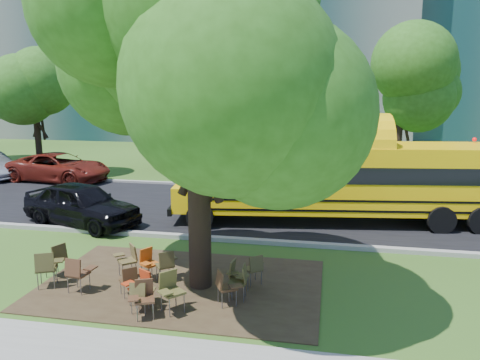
% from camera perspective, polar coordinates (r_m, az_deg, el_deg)
% --- Properties ---
extents(ground, '(160.00, 160.00, 0.00)m').
position_cam_1_polar(ground, '(13.04, -10.67, -11.18)').
color(ground, '#2D4D18').
rests_on(ground, ground).
extents(dirt_patch, '(7.00, 4.50, 0.03)m').
position_cam_1_polar(dirt_patch, '(12.28, -7.10, -12.46)').
color(dirt_patch, '#382819').
rests_on(dirt_patch, ground).
extents(asphalt_road, '(80.00, 8.00, 0.04)m').
position_cam_1_polar(asphalt_road, '(19.36, -3.05, -3.40)').
color(asphalt_road, black).
rests_on(asphalt_road, ground).
extents(kerb_near, '(80.00, 0.25, 0.14)m').
position_cam_1_polar(kerb_near, '(15.66, -6.62, -6.88)').
color(kerb_near, gray).
rests_on(kerb_near, ground).
extents(kerb_far, '(80.00, 0.25, 0.14)m').
position_cam_1_polar(kerb_far, '(23.24, -0.60, -0.74)').
color(kerb_far, gray).
rests_on(kerb_far, ground).
extents(building_main, '(38.00, 16.00, 22.00)m').
position_cam_1_polar(building_main, '(49.17, -4.08, 18.45)').
color(building_main, gray).
rests_on(building_main, ground).
extents(bg_tree_0, '(5.20, 5.20, 7.18)m').
position_cam_1_polar(bg_tree_0, '(29.30, -23.80, 9.70)').
color(bg_tree_0, black).
rests_on(bg_tree_0, ground).
extents(bg_tree_2, '(4.80, 4.80, 6.62)m').
position_cam_1_polar(bg_tree_2, '(28.80, -8.53, 9.80)').
color(bg_tree_2, black).
rests_on(bg_tree_2, ground).
extents(bg_tree_3, '(5.60, 5.60, 7.84)m').
position_cam_1_polar(bg_tree_3, '(25.38, 19.13, 10.95)').
color(bg_tree_3, black).
rests_on(bg_tree_3, ground).
extents(main_tree, '(7.20, 7.20, 8.94)m').
position_cam_1_polar(main_tree, '(11.09, -5.28, 13.23)').
color(main_tree, black).
rests_on(main_tree, ground).
extents(school_bus, '(12.03, 4.13, 2.89)m').
position_cam_1_polar(school_bus, '(17.47, 13.32, 0.23)').
color(school_bus, yellow).
rests_on(school_bus, ground).
extents(chair_0, '(0.66, 0.76, 0.97)m').
position_cam_1_polar(chair_0, '(12.69, -22.46, -9.63)').
color(chair_0, '#453F1D').
rests_on(chair_0, ground).
extents(chair_1, '(0.65, 0.54, 0.93)m').
position_cam_1_polar(chair_1, '(12.15, -19.19, -10.47)').
color(chair_1, '#4B2C1A').
rests_on(chair_1, ground).
extents(chair_2, '(0.52, 0.66, 0.78)m').
position_cam_1_polar(chair_2, '(11.65, -13.29, -11.57)').
color(chair_2, '#422B17').
rests_on(chair_2, ground).
extents(chair_3, '(0.71, 0.56, 0.85)m').
position_cam_1_polar(chair_3, '(11.14, -12.00, -12.35)').
color(chair_3, '#A73011').
rests_on(chair_3, ground).
extents(chair_4, '(0.51, 0.50, 0.77)m').
position_cam_1_polar(chair_4, '(10.82, -12.08, -13.40)').
color(chair_4, brown).
rests_on(chair_4, ground).
extents(chair_5, '(0.58, 0.67, 0.85)m').
position_cam_1_polar(chair_5, '(10.62, -11.72, -13.57)').
color(chair_5, '#4D2E1B').
rests_on(chair_5, ground).
extents(chair_6, '(0.54, 0.57, 0.87)m').
position_cam_1_polar(chair_6, '(11.21, -0.05, -11.88)').
color(chair_6, '#453E1E').
rests_on(chair_6, ground).
extents(chair_7, '(0.70, 0.58, 0.86)m').
position_cam_1_polar(chair_7, '(10.90, -1.82, -12.63)').
color(chair_7, '#472E19').
rests_on(chair_7, ground).
extents(chair_8, '(0.58, 0.74, 0.92)m').
position_cam_1_polar(chair_8, '(13.32, -21.37, -8.67)').
color(chair_8, '#43381D').
rests_on(chair_8, ground).
extents(chair_9, '(0.75, 0.60, 0.88)m').
position_cam_1_polar(chair_9, '(12.80, -13.42, -9.13)').
color(chair_9, brown).
rests_on(chair_9, ground).
extents(chair_10, '(0.55, 0.70, 0.83)m').
position_cam_1_polar(chair_10, '(12.53, -11.13, -9.64)').
color(chair_10, '#B74F13').
rests_on(chair_10, ground).
extents(chair_11, '(0.58, 0.73, 0.86)m').
position_cam_1_polar(chair_11, '(12.27, -8.98, -9.92)').
color(chair_11, '#4A4120').
rests_on(chair_11, ground).
extents(chair_12, '(0.50, 0.59, 0.85)m').
position_cam_1_polar(chair_12, '(11.48, -0.37, -11.36)').
color(chair_12, '#4D4421').
rests_on(chair_12, ground).
extents(chair_13, '(0.55, 0.69, 0.82)m').
position_cam_1_polar(chair_13, '(11.98, 1.82, -10.47)').
color(chair_13, '#483E1F').
rests_on(chair_13, ground).
extents(chair_14, '(0.64, 0.81, 0.95)m').
position_cam_1_polar(chair_14, '(10.72, -8.54, -12.86)').
color(chair_14, brown).
rests_on(chair_14, ground).
extents(black_car, '(4.93, 3.16, 1.56)m').
position_cam_1_polar(black_car, '(17.82, -18.75, -2.78)').
color(black_car, black).
rests_on(black_car, ground).
extents(bg_car_red, '(5.68, 3.14, 1.51)m').
position_cam_1_polar(bg_car_red, '(26.37, -21.17, 1.45)').
color(bg_car_red, '#5F1810').
rests_on(bg_car_red, ground).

